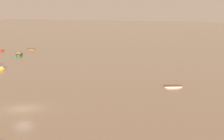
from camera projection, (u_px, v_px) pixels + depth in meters
ground_plane at (23, 109)px, 49.18m from camera, size 800.00×800.00×0.00m
rowboat_moored_1 at (173, 87)px, 62.51m from camera, size 3.24×2.76×0.51m
rowboat_moored_3 at (31, 50)px, 123.16m from camera, size 3.29×1.13×0.52m
motorboat_moored_5 at (19, 55)px, 107.18m from camera, size 3.45×4.50×1.65m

